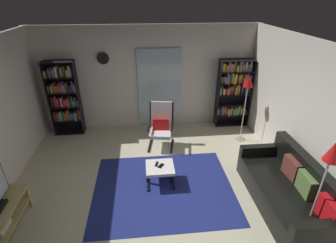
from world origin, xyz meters
TOP-DOWN VIEW (x-y plane):
  - ground_plane at (0.00, 0.00)m, footprint 7.02×7.02m
  - wall_back at (0.00, 2.90)m, footprint 5.60×0.06m
  - wall_right at (2.70, 0.00)m, footprint 0.06×6.00m
  - glass_door_panel at (0.29, 2.83)m, footprint 1.10×0.01m
  - area_rug at (0.16, 0.28)m, footprint 2.56×2.07m
  - bookshelf_near_tv at (-2.05, 2.64)m, footprint 0.71×0.30m
  - bookshelf_near_sofa at (2.20, 2.67)m, footprint 0.86×0.30m
  - leather_sofa at (2.21, -0.33)m, footprint 0.87×2.00m
  - lounge_armchair at (0.24, 1.84)m, footprint 0.66×0.73m
  - ottoman at (0.11, 0.45)m, footprint 0.52×0.48m
  - tv_remote at (0.05, 0.52)m, footprint 0.08×0.15m
  - cell_phone at (0.13, 0.46)m, footprint 0.14×0.15m
  - floor_lamp_by_sofa at (2.19, -0.94)m, footprint 0.22×0.22m
  - floor_lamp_by_shelf at (2.20, 1.84)m, footprint 0.23×0.23m
  - wall_clock at (-1.05, 2.82)m, footprint 0.29×0.03m

SIDE VIEW (x-z plane):
  - ground_plane at x=0.00m, z-range 0.00..0.00m
  - area_rug at x=0.16m, z-range 0.00..0.01m
  - leather_sofa at x=2.21m, z-range -0.12..0.74m
  - ottoman at x=0.11m, z-range 0.12..0.50m
  - cell_phone at x=0.13m, z-range 0.38..0.39m
  - tv_remote at x=0.05m, z-range 0.38..0.40m
  - lounge_armchair at x=0.24m, z-range 0.02..1.05m
  - bookshelf_near_tv at x=-2.05m, z-range 0.06..1.92m
  - bookshelf_near_sofa at x=2.20m, z-range 0.12..1.91m
  - glass_door_panel at x=0.29m, z-range 0.05..2.05m
  - wall_back at x=0.00m, z-range 0.00..2.60m
  - wall_right at x=2.70m, z-range 0.00..2.60m
  - floor_lamp_by_shelf at x=2.20m, z-range 0.54..2.14m
  - floor_lamp_by_sofa at x=2.19m, z-range 0.53..2.18m
  - wall_clock at x=-1.05m, z-range 1.71..2.00m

